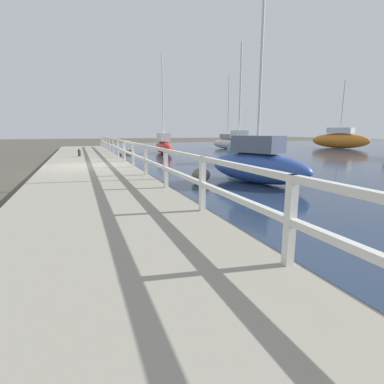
{
  "coord_description": "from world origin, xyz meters",
  "views": [
    {
      "loc": [
        -0.35,
        -13.77,
        1.71
      ],
      "look_at": [
        3.42,
        -3.77,
        -0.47
      ],
      "focal_mm": 28.0,
      "sensor_mm": 36.0,
      "label": 1
    }
  ],
  "objects_px": {
    "sailboat_white": "(228,142)",
    "sailboat_red": "(164,145)",
    "mooring_bollard": "(79,153)",
    "sailboat_orange": "(339,140)",
    "sailboat_teal": "(238,150)",
    "sailboat_blue": "(257,163)"
  },
  "relations": [
    {
      "from": "sailboat_orange",
      "to": "sailboat_red",
      "type": "bearing_deg",
      "value": 166.3
    },
    {
      "from": "sailboat_white",
      "to": "sailboat_red",
      "type": "xyz_separation_m",
      "value": [
        -7.49,
        -3.83,
        0.02
      ]
    },
    {
      "from": "sailboat_orange",
      "to": "sailboat_red",
      "type": "xyz_separation_m",
      "value": [
        -18.54,
        -0.83,
        -0.22
      ]
    },
    {
      "from": "mooring_bollard",
      "to": "sailboat_red",
      "type": "xyz_separation_m",
      "value": [
        6.13,
        3.49,
        0.19
      ]
    },
    {
      "from": "mooring_bollard",
      "to": "sailboat_orange",
      "type": "distance_m",
      "value": 25.04
    },
    {
      "from": "mooring_bollard",
      "to": "sailboat_red",
      "type": "relative_size",
      "value": 0.06
    },
    {
      "from": "sailboat_orange",
      "to": "sailboat_white",
      "type": "distance_m",
      "value": 11.45
    },
    {
      "from": "sailboat_red",
      "to": "sailboat_teal",
      "type": "relative_size",
      "value": 1.19
    },
    {
      "from": "sailboat_red",
      "to": "sailboat_teal",
      "type": "xyz_separation_m",
      "value": [
        1.95,
        -8.17,
        0.09
      ]
    },
    {
      "from": "sailboat_blue",
      "to": "sailboat_red",
      "type": "relative_size",
      "value": 1.08
    },
    {
      "from": "sailboat_white",
      "to": "sailboat_red",
      "type": "distance_m",
      "value": 8.41
    },
    {
      "from": "mooring_bollard",
      "to": "sailboat_red",
      "type": "height_order",
      "value": "sailboat_red"
    },
    {
      "from": "sailboat_red",
      "to": "sailboat_blue",
      "type": "bearing_deg",
      "value": -89.54
    },
    {
      "from": "sailboat_orange",
      "to": "sailboat_teal",
      "type": "relative_size",
      "value": 1.07
    },
    {
      "from": "mooring_bollard",
      "to": "sailboat_teal",
      "type": "height_order",
      "value": "sailboat_teal"
    },
    {
      "from": "sailboat_white",
      "to": "sailboat_orange",
      "type": "bearing_deg",
      "value": -36.15
    },
    {
      "from": "sailboat_red",
      "to": "mooring_bollard",
      "type": "bearing_deg",
      "value": -147.19
    },
    {
      "from": "mooring_bollard",
      "to": "sailboat_teal",
      "type": "bearing_deg",
      "value": -30.05
    },
    {
      "from": "mooring_bollard",
      "to": "sailboat_blue",
      "type": "distance_m",
      "value": 11.88
    },
    {
      "from": "sailboat_teal",
      "to": "sailboat_white",
      "type": "bearing_deg",
      "value": 85.27
    },
    {
      "from": "sailboat_orange",
      "to": "sailboat_red",
      "type": "height_order",
      "value": "sailboat_red"
    },
    {
      "from": "mooring_bollard",
      "to": "sailboat_red",
      "type": "distance_m",
      "value": 7.05
    }
  ]
}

